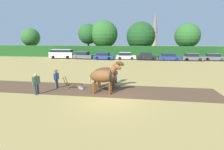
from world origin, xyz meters
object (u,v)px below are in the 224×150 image
object	(u,v)px
tree_center_right	(187,36)
parked_car_far_right	(192,57)
tree_center_left	(104,34)
farmer_onlooker_left	(36,82)
tree_left	(88,34)
farmer_beside_team	(116,74)
parked_car_left	(83,55)
parked_car_center	(126,56)
parked_van	(62,54)
draft_horse_lead_left	(104,76)
plow	(75,85)
church_spire	(155,30)
farmer_at_plow	(56,78)
parked_car_center_left	(104,56)
tree_far_left	(31,37)
parked_car_end_right	(214,57)
parked_car_right	(169,57)
draft_horse_lead_right	(107,73)
parked_car_center_right	(147,57)
tree_center	(141,36)

from	to	relation	value
tree_center_right	parked_car_far_right	world-z (taller)	tree_center_right
tree_center_left	farmer_onlooker_left	distance (m)	33.14
tree_left	parked_car_far_right	size ratio (longest dim) A/B	2.03
tree_center_right	parked_car_far_right	size ratio (longest dim) A/B	2.03
tree_left	parked_car_far_right	xyz separation A→B (m)	(23.26, -7.62, -4.82)
tree_left	farmer_beside_team	xyz separation A→B (m)	(10.34, -27.92, -4.61)
tree_left	farmer_beside_team	world-z (taller)	tree_left
tree_left	parked_car_left	size ratio (longest dim) A/B	1.79
parked_car_left	parked_car_center	bearing A→B (deg)	12.35
tree_center_right	parked_van	xyz separation A→B (m)	(-28.74, -8.63, -4.02)
draft_horse_lead_left	plow	distance (m)	2.91
parked_van	church_spire	bearing A→B (deg)	56.20
farmer_onlooker_left	parked_car_center	bearing A→B (deg)	104.27
tree_center_right	parked_car_far_right	bearing A→B (deg)	-97.67
draft_horse_lead_left	farmer_at_plow	world-z (taller)	draft_horse_lead_left
farmer_onlooker_left	parked_car_center_left	distance (m)	24.44
tree_far_left	parked_car_far_right	xyz separation A→B (m)	(39.65, -8.59, -4.02)
parked_car_end_right	parked_car_right	bearing A→B (deg)	-165.67
tree_far_left	farmer_at_plow	bearing A→B (deg)	-55.08
tree_center_right	draft_horse_lead_right	size ratio (longest dim) A/B	3.02
tree_far_left	draft_horse_lead_left	distance (m)	41.65
farmer_onlooker_left	parked_car_right	bearing A→B (deg)	86.26
church_spire	farmer_beside_team	bearing A→B (deg)	-98.70
parked_car_center_right	parked_car_end_right	size ratio (longest dim) A/B	0.95
tree_center	church_spire	distance (m)	32.06
tree_center_right	parked_car_left	distance (m)	25.69
tree_far_left	parked_car_left	world-z (taller)	tree_far_left
tree_center_right	farmer_beside_team	bearing A→B (deg)	-115.62
tree_center_left	parked_car_end_right	distance (m)	25.17
farmer_at_plow	parked_car_center	bearing A→B (deg)	93.34
tree_center_right	draft_horse_lead_left	world-z (taller)	tree_center_right
parked_car_right	tree_center_right	bearing A→B (deg)	56.40
tree_center_right	parked_car_center_left	bearing A→B (deg)	-153.54
church_spire	parked_van	size ratio (longest dim) A/B	3.01
parked_car_center	parked_car_right	distance (m)	8.84
tree_far_left	parked_car_far_right	bearing A→B (deg)	-12.22
parked_car_left	parked_car_center	distance (m)	9.20
tree_left	draft_horse_lead_right	size ratio (longest dim) A/B	3.01
plow	parked_car_center_left	bearing A→B (deg)	95.35
farmer_beside_team	parked_car_center_right	xyz separation A→B (m)	(4.03, 20.44, -0.22)
tree_left	tree_center	world-z (taller)	tree_center
farmer_onlooker_left	parked_car_right	size ratio (longest dim) A/B	0.38
tree_far_left	draft_horse_lead_left	world-z (taller)	tree_far_left
church_spire	parked_car_far_right	size ratio (longest dim) A/B	4.02
draft_horse_lead_right	parked_car_center_left	bearing A→B (deg)	102.25
farmer_beside_team	tree_center_left	bearing A→B (deg)	73.19
farmer_at_plow	parked_car_center_right	world-z (taller)	farmer_at_plow
parked_car_center_left	parked_car_center_right	bearing A→B (deg)	9.00
tree_left	tree_center_left	world-z (taller)	tree_center_left
parked_car_center_right	tree_center_left	bearing A→B (deg)	146.15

